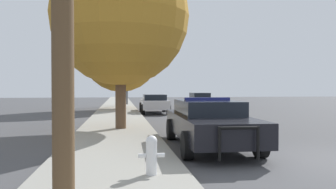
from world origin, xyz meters
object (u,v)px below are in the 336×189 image
car_background_midblock (154,103)px  car_background_oncoming (200,100)px  tree_sidewalk_near (120,17)px  tree_sidewalk_mid (121,53)px  police_car (209,122)px  fire_hydrant (152,154)px  traffic_light (139,68)px

car_background_midblock → car_background_oncoming: bearing=53.3°
tree_sidewalk_near → tree_sidewalk_mid: bearing=89.7°
police_car → fire_hydrant: (-2.03, -3.31, -0.24)m
tree_sidewalk_mid → tree_sidewalk_near: (-0.07, -13.11, 0.07)m
fire_hydrant → tree_sidewalk_near: size_ratio=0.10×
police_car → tree_sidewalk_mid: size_ratio=0.70×
tree_sidewalk_near → car_background_midblock: bearing=75.9°
tree_sidewalk_mid → tree_sidewalk_near: size_ratio=1.04×
police_car → car_background_midblock: 13.31m
car_background_oncoming → tree_sidewalk_mid: 8.44m
traffic_light → car_background_midblock: 10.68m
police_car → traffic_light: 23.73m
fire_hydrant → traffic_light: size_ratio=0.14×
car_background_oncoming → tree_sidewalk_mid: (-7.12, -2.42, 3.84)m
car_background_oncoming → traffic_light: bearing=-37.8°
tree_sidewalk_near → police_car: bearing=-56.8°
fire_hydrant → car_background_midblock: 16.72m
fire_hydrant → car_background_midblock: (1.80, 16.62, 0.20)m
car_background_midblock → fire_hydrant: bearing=-94.7°
car_background_oncoming → tree_sidewalk_mid: tree_sidewalk_mid is taller
police_car → tree_sidewalk_mid: (-2.50, 17.06, 3.79)m
police_car → fire_hydrant: 3.89m
tree_sidewalk_mid → tree_sidewalk_near: bearing=-90.3°
car_background_oncoming → tree_sidewalk_near: size_ratio=0.55×
traffic_light → car_background_midblock: (0.47, -10.21, -3.08)m
tree_sidewalk_mid → tree_sidewalk_near: 13.11m
police_car → traffic_light: bearing=-86.7°
police_car → car_background_oncoming: (4.61, 19.47, -0.05)m
police_car → tree_sidewalk_mid: tree_sidewalk_mid is taller
police_car → car_background_midblock: (-0.23, 13.31, -0.04)m
tree_sidewalk_mid → police_car: bearing=-81.6°
car_background_midblock → tree_sidewalk_near: 10.41m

